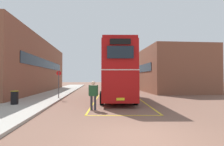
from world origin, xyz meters
TOP-DOWN VIEW (x-y plane):
  - ground_plane at (0.00, 14.40)m, footprint 135.60×135.60m
  - sidewalk_left at (-6.50, 16.80)m, footprint 4.00×57.60m
  - brick_building_left at (-11.06, 19.80)m, footprint 5.99×23.73m
  - depot_building_right at (9.50, 22.54)m, footprint 8.08×16.69m
  - double_decker_bus at (0.50, 10.37)m, footprint 3.33×9.91m
  - single_deck_bus at (2.89, 29.31)m, footprint 2.84×9.14m
  - pedestrian_boarding at (-1.59, 5.28)m, footprint 0.58×0.32m
  - litter_bin at (-7.04, 7.33)m, footprint 0.52×0.52m
  - bus_stop_sign at (-4.82, 11.27)m, footprint 0.44×0.08m
  - bay_marking_yellow at (0.43, 8.52)m, footprint 5.06×12.06m

SIDE VIEW (x-z plane):
  - ground_plane at x=0.00m, z-range 0.00..0.00m
  - bay_marking_yellow at x=0.43m, z-range 0.00..0.01m
  - sidewalk_left at x=-6.50m, z-range 0.00..0.14m
  - litter_bin at x=-7.04m, z-range 0.14..1.08m
  - pedestrian_boarding at x=-1.59m, z-range 0.15..1.92m
  - single_deck_bus at x=2.89m, z-range 0.13..3.15m
  - bus_stop_sign at x=-4.82m, z-range 0.40..2.88m
  - double_decker_bus at x=0.50m, z-range 0.14..4.89m
  - depot_building_right at x=9.50m, z-range 0.00..6.16m
  - brick_building_left at x=-11.06m, z-range 0.00..7.01m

